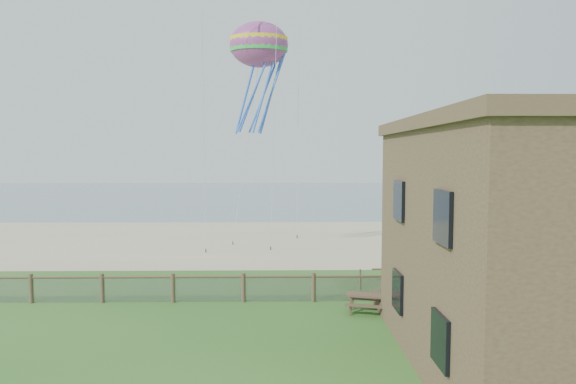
# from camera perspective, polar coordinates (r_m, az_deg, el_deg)

# --- Properties ---
(ground) EXTENTS (160.00, 160.00, 0.00)m
(ground) POSITION_cam_1_polar(r_m,az_deg,el_deg) (16.85, -6.48, -17.77)
(ground) COLOR #25591E
(ground) RESTS_ON ground
(sand_beach) EXTENTS (72.00, 20.00, 0.02)m
(sand_beach) POSITION_cam_1_polar(r_m,az_deg,el_deg) (38.11, -3.27, -5.34)
(sand_beach) COLOR tan
(sand_beach) RESTS_ON ground
(ocean) EXTENTS (160.00, 68.00, 0.02)m
(ocean) POSITION_cam_1_polar(r_m,az_deg,el_deg) (81.82, -2.01, -0.26)
(ocean) COLOR slate
(ocean) RESTS_ON ground
(chainlink_fence) EXTENTS (36.20, 0.20, 1.25)m
(chainlink_fence) POSITION_cam_1_polar(r_m,az_deg,el_deg) (22.37, -4.98, -10.72)
(chainlink_fence) COLOR #4C3F2B
(chainlink_fence) RESTS_ON ground
(motel_deck) EXTENTS (15.00, 2.00, 0.50)m
(motel_deck) POSITION_cam_1_polar(r_m,az_deg,el_deg) (24.29, 27.74, -10.72)
(motel_deck) COLOR brown
(motel_deck) RESTS_ON ground
(picnic_table) EXTENTS (1.93, 1.64, 0.70)m
(picnic_table) POSITION_cam_1_polar(r_m,az_deg,el_deg) (21.12, 8.84, -12.21)
(picnic_table) COLOR brown
(picnic_table) RESTS_ON ground
(octopus_kite) EXTENTS (4.26, 3.64, 7.42)m
(octopus_kite) POSITION_cam_1_polar(r_m,az_deg,el_deg) (32.97, -3.24, 12.79)
(octopus_kite) COLOR #EB5825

